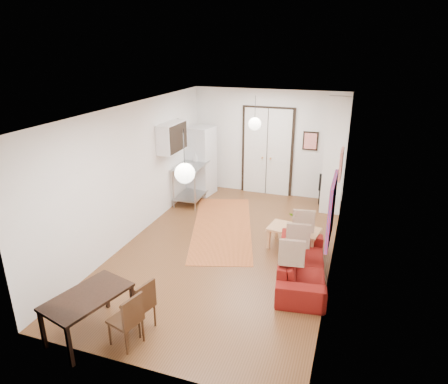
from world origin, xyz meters
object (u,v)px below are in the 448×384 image
(dining_table, at_px, (87,300))
(black_side_chair, at_px, (329,186))
(coffee_table, at_px, (294,231))
(fridge, at_px, (201,161))
(dining_chair_far, at_px, (128,312))
(kitchen_counter, at_px, (193,176))
(dining_chair_near, at_px, (140,298))
(sofa, at_px, (302,264))

(dining_table, xyz_separation_m, black_side_chair, (2.82, 6.38, -0.09))
(coffee_table, bearing_deg, fridge, 141.23)
(fridge, bearing_deg, dining_chair_far, -69.85)
(kitchen_counter, xyz_separation_m, dining_table, (0.68, -5.42, -0.10))
(dining_chair_near, bearing_deg, coffee_table, 165.98)
(sofa, relative_size, dining_chair_far, 2.52)
(coffee_table, height_order, dining_table, dining_table)
(coffee_table, relative_size, fridge, 0.58)
(black_side_chair, bearing_deg, dining_chair_near, 89.57)
(fridge, height_order, dining_chair_near, fridge)
(sofa, distance_m, dining_table, 3.68)
(sofa, xyz_separation_m, dining_chair_near, (-2.09, -2.06, 0.17))
(sofa, distance_m, fridge, 4.93)
(sofa, height_order, dining_table, dining_table)
(fridge, distance_m, dining_table, 6.07)
(fridge, height_order, dining_table, fridge)
(sofa, xyz_separation_m, black_side_chair, (0.12, 3.89, 0.19))
(sofa, relative_size, kitchen_counter, 1.52)
(dining_table, bearing_deg, dining_chair_near, 35.63)
(dining_chair_near, relative_size, black_side_chair, 0.96)
(dining_chair_far, bearing_deg, dining_chair_near, -164.77)
(kitchen_counter, height_order, fridge, fridge)
(sofa, xyz_separation_m, fridge, (-3.37, 3.53, 0.65))
(kitchen_counter, distance_m, dining_chair_near, 5.16)
(kitchen_counter, relative_size, fridge, 0.72)
(dining_chair_far, bearing_deg, fridge, -152.62)
(dining_chair_far, relative_size, black_side_chair, 0.96)
(coffee_table, relative_size, black_side_chair, 1.28)
(coffee_table, distance_m, fridge, 3.94)
(coffee_table, relative_size, kitchen_counter, 0.80)
(sofa, xyz_separation_m, coffee_table, (-0.33, 1.09, 0.09))
(sofa, relative_size, black_side_chair, 2.43)
(dining_table, xyz_separation_m, dining_chair_near, (0.60, 0.43, -0.12))
(kitchen_counter, bearing_deg, black_side_chair, 13.47)
(dining_chair_near, bearing_deg, kitchen_counter, -150.43)
(sofa, height_order, fridge, fridge)
(dining_table, relative_size, dining_chair_far, 1.62)
(dining_table, distance_m, dining_chair_near, 0.75)
(fridge, bearing_deg, black_side_chair, 13.90)
(dining_chair_near, bearing_deg, black_side_chair, 174.81)
(dining_table, height_order, black_side_chair, black_side_chair)
(dining_table, height_order, dining_chair_near, dining_chair_near)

